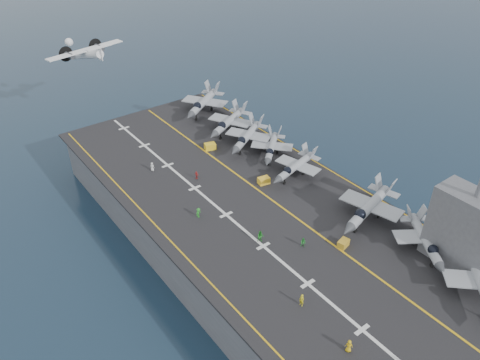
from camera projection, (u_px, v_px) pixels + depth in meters
ground at (253, 246)px, 88.73m from camera, size 500.00×500.00×0.00m
hull at (253, 226)px, 85.95m from camera, size 36.00×90.00×10.00m
flight_deck at (254, 203)px, 83.05m from camera, size 38.00×92.00×0.40m
foul_line at (267, 196)px, 84.43m from camera, size 0.35×90.00×0.02m
landing_centerline at (226, 215)px, 79.93m from camera, size 0.50×90.00×0.02m
deck_edge_port at (170, 240)px, 74.42m from camera, size 0.25×90.00×0.02m
deck_edge_stbd at (327, 168)px, 92.19m from camera, size 0.25×90.00×0.02m
island_superstructure at (468, 222)px, 66.38m from camera, size 5.00×10.00×15.00m
fighter_jet_1 at (425, 238)px, 71.33m from camera, size 14.96×16.07×4.64m
fighter_jet_2 at (369, 206)px, 77.46m from camera, size 17.68×13.96×5.41m
fighter_jet_4 at (296, 166)px, 88.80m from camera, size 14.85×11.69×4.55m
fighter_jet_5 at (272, 146)px, 95.05m from camera, size 15.13×14.79×4.41m
fighter_jet_6 at (247, 135)px, 98.39m from camera, size 17.21×15.50×4.98m
fighter_jet_7 at (229, 121)px, 103.82m from camera, size 17.72×15.51×5.16m
fighter_jet_8 at (203, 102)px, 111.80m from camera, size 19.42×17.91×5.61m
tow_cart_a at (343, 243)px, 72.97m from camera, size 2.17×1.68×1.16m
tow_cart_b at (264, 181)px, 87.52m from camera, size 2.34×1.73×1.28m
tow_cart_c at (210, 146)px, 98.17m from camera, size 2.58×2.04×1.36m
crew_0 at (349, 346)px, 56.90m from camera, size 1.33×1.35×1.89m
crew_1 at (302, 300)px, 62.89m from camera, size 0.93×1.26×1.94m
crew_2 at (260, 237)px, 73.66m from camera, size 1.47×1.41×2.05m
crew_3 at (199, 213)px, 78.92m from camera, size 1.29×1.09×1.82m
crew_4 at (196, 175)px, 88.77m from camera, size 0.91×1.12×1.63m
crew_5 at (152, 167)px, 91.07m from camera, size 1.24×1.30×1.81m
crew_7 at (303, 243)px, 72.72m from camera, size 0.99×1.19×1.71m
transport_plane at (86, 55)px, 112.66m from camera, size 22.17×17.15×4.71m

